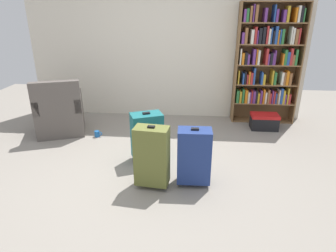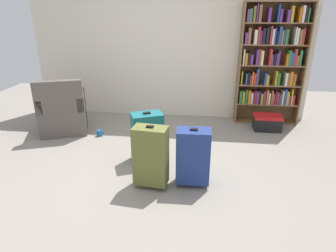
{
  "view_description": "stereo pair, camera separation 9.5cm",
  "coord_description": "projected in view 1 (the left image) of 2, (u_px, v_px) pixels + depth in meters",
  "views": [
    {
      "loc": [
        0.49,
        -3.05,
        1.88
      ],
      "look_at": [
        0.21,
        0.23,
        0.55
      ],
      "focal_mm": 31.2,
      "sensor_mm": 36.0,
      "label": 1
    },
    {
      "loc": [
        0.59,
        -3.04,
        1.88
      ],
      "look_at": [
        0.21,
        0.23,
        0.55
      ],
      "focal_mm": 31.2,
      "sensor_mm": 36.0,
      "label": 2
    }
  ],
  "objects": [
    {
      "name": "mug",
      "position": [
        97.0,
        134.0,
        4.59
      ],
      "size": [
        0.12,
        0.08,
        0.1
      ],
      "color": "#1959A5",
      "rests_on": "ground"
    },
    {
      "name": "bookshelf",
      "position": [
        267.0,
        62.0,
        4.9
      ],
      "size": [
        1.06,
        0.28,
        1.99
      ],
      "color": "brown",
      "rests_on": "ground"
    },
    {
      "name": "suitcase_teal",
      "position": [
        147.0,
        136.0,
        3.78
      ],
      "size": [
        0.46,
        0.38,
        0.67
      ],
      "color": "#19666B",
      "rests_on": "ground"
    },
    {
      "name": "suitcase_olive",
      "position": [
        152.0,
        156.0,
        3.18
      ],
      "size": [
        0.39,
        0.25,
        0.74
      ],
      "color": "brown",
      "rests_on": "ground"
    },
    {
      "name": "storage_box",
      "position": [
        264.0,
        121.0,
        4.86
      ],
      "size": [
        0.44,
        0.28,
        0.26
      ],
      "color": "black",
      "rests_on": "ground"
    },
    {
      "name": "suitcase_navy_blue",
      "position": [
        194.0,
        156.0,
        3.24
      ],
      "size": [
        0.37,
        0.24,
        0.69
      ],
      "color": "navy",
      "rests_on": "ground"
    },
    {
      "name": "armchair",
      "position": [
        60.0,
        114.0,
        4.66
      ],
      "size": [
        0.9,
        0.9,
        0.9
      ],
      "color": "#59514C",
      "rests_on": "ground"
    },
    {
      "name": "ground_plane",
      "position": [
        149.0,
        174.0,
        3.56
      ],
      "size": [
        8.54,
        8.54,
        0.0
      ],
      "primitive_type": "plane",
      "color": "gray"
    },
    {
      "name": "back_wall",
      "position": [
        166.0,
        44.0,
        5.12
      ],
      "size": [
        4.88,
        0.1,
        2.6
      ],
      "primitive_type": "cube",
      "color": "beige",
      "rests_on": "ground"
    }
  ]
}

